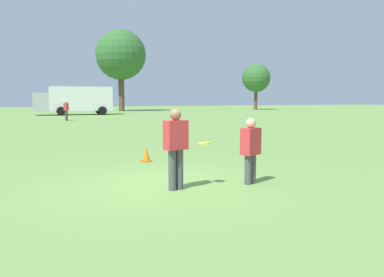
{
  "coord_description": "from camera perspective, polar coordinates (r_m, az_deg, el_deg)",
  "views": [
    {
      "loc": [
        -2.37,
        -8.55,
        1.97
      ],
      "look_at": [
        0.78,
        0.09,
        1.02
      ],
      "focal_mm": 37.27,
      "sensor_mm": 36.0,
      "label": 1
    }
  ],
  "objects": [
    {
      "name": "ground_plane",
      "position": [
        9.09,
        -4.45,
        -6.66
      ],
      "size": [
        159.96,
        159.96,
        0.0
      ],
      "primitive_type": "plane",
      "color": "#6B9347"
    },
    {
      "name": "frisbee",
      "position": [
        8.85,
        1.72,
        -0.68
      ],
      "size": [
        0.27,
        0.27,
        0.05
      ],
      "color": "yellow"
    },
    {
      "name": "traffic_cone",
      "position": [
        12.39,
        -6.59,
        -2.23
      ],
      "size": [
        0.32,
        0.32,
        0.48
      ],
      "color": "#D8590C",
      "rests_on": "ground"
    },
    {
      "name": "player_defender",
      "position": [
        9.16,
        8.39,
        -1.28
      ],
      "size": [
        0.54,
        0.45,
        1.51
      ],
      "color": "#4C4C51",
      "rests_on": "ground"
    },
    {
      "name": "player_thrower",
      "position": [
        8.46,
        -2.34,
        -0.89
      ],
      "size": [
        0.53,
        0.38,
        1.73
      ],
      "color": "#4C4C51",
      "rests_on": "ground"
    },
    {
      "name": "tree_east_oak",
      "position": [
        66.14,
        9.16,
        8.53
      ],
      "size": [
        4.56,
        4.56,
        7.42
      ],
      "color": "brown",
      "rests_on": "ground"
    },
    {
      "name": "box_truck",
      "position": [
        47.05,
        -16.38,
        5.39
      ],
      "size": [
        8.5,
        3.02,
        3.18
      ],
      "color": "white",
      "rests_on": "ground"
    },
    {
      "name": "tree_east_birch",
      "position": [
        59.21,
        -10.16,
        11.67
      ],
      "size": [
        7.18,
        7.18,
        11.67
      ],
      "color": "brown",
      "rests_on": "ground"
    },
    {
      "name": "bystander_sideline_watcher",
      "position": [
        35.69,
        -17.56,
        4.01
      ],
      "size": [
        0.44,
        0.54,
        1.72
      ],
      "color": "#4C4C51",
      "rests_on": "ground"
    }
  ]
}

